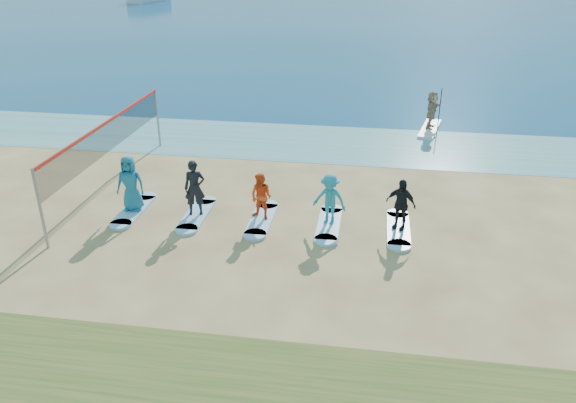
# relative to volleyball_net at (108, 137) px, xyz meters

# --- Properties ---
(ground) EXTENTS (600.00, 600.00, 0.00)m
(ground) POSITION_rel_volleyball_net_xyz_m (8.19, -4.60, -1.90)
(ground) COLOR tan
(ground) RESTS_ON ground
(shallow_water) EXTENTS (600.00, 600.00, 0.00)m
(shallow_water) POSITION_rel_volleyball_net_xyz_m (8.19, 5.90, -1.90)
(shallow_water) COLOR teal
(shallow_water) RESTS_ON ground
(volleyball_net) EXTENTS (0.16, 9.09, 2.50)m
(volleyball_net) POSITION_rel_volleyball_net_xyz_m (0.00, 0.00, 0.00)
(volleyball_net) COLOR gray
(volleyball_net) RESTS_ON ground
(paddleboard) EXTENTS (1.32, 3.08, 0.12)m
(paddleboard) POSITION_rel_volleyball_net_xyz_m (11.81, 8.56, -1.84)
(paddleboard) COLOR silver
(paddleboard) RESTS_ON ground
(paddleboarder) EXTENTS (0.93, 1.67, 1.72)m
(paddleboarder) POSITION_rel_volleyball_net_xyz_m (11.81, 8.56, -0.93)
(paddleboarder) COLOR tan
(paddleboarder) RESTS_ON paddleboard
(boat_offshore_a) EXTENTS (4.26, 7.31, 1.90)m
(boat_offshore_a) POSITION_rel_volleyball_net_xyz_m (-23.32, 62.51, -1.90)
(boat_offshore_a) COLOR silver
(boat_offshore_a) RESTS_ON ground
(surfboard_0) EXTENTS (0.70, 2.20, 0.09)m
(surfboard_0) POSITION_rel_volleyball_net_xyz_m (1.49, -1.84, -1.86)
(surfboard_0) COLOR #98CAEB
(surfboard_0) RESTS_ON ground
(student_0) EXTENTS (0.93, 0.63, 1.86)m
(student_0) POSITION_rel_volleyball_net_xyz_m (1.49, -1.84, -0.89)
(student_0) COLOR #1C6987
(student_0) RESTS_ON surfboard_0
(surfboard_1) EXTENTS (0.70, 2.20, 0.09)m
(surfboard_1) POSITION_rel_volleyball_net_xyz_m (3.65, -1.84, -1.86)
(surfboard_1) COLOR #98CAEB
(surfboard_1) RESTS_ON ground
(student_1) EXTENTS (0.75, 0.59, 1.81)m
(student_1) POSITION_rel_volleyball_net_xyz_m (3.65, -1.84, -0.91)
(student_1) COLOR black
(student_1) RESTS_ON surfboard_1
(surfboard_2) EXTENTS (0.70, 2.20, 0.09)m
(surfboard_2) POSITION_rel_volleyball_net_xyz_m (5.81, -1.84, -1.86)
(surfboard_2) COLOR #98CAEB
(surfboard_2) RESTS_ON ground
(student_2) EXTENTS (0.89, 0.80, 1.51)m
(student_2) POSITION_rel_volleyball_net_xyz_m (5.81, -1.84, -1.06)
(student_2) COLOR #E64718
(student_2) RESTS_ON surfboard_2
(surfboard_3) EXTENTS (0.70, 2.20, 0.09)m
(surfboard_3) POSITION_rel_volleyball_net_xyz_m (7.97, -1.84, -1.86)
(surfboard_3) COLOR #98CAEB
(surfboard_3) RESTS_ON ground
(student_3) EXTENTS (1.18, 0.86, 1.64)m
(student_3) POSITION_rel_volleyball_net_xyz_m (7.97, -1.84, -0.99)
(student_3) COLOR teal
(student_3) RESTS_ON surfboard_3
(surfboard_4) EXTENTS (0.70, 2.20, 0.09)m
(surfboard_4) POSITION_rel_volleyball_net_xyz_m (10.13, -1.84, -1.86)
(surfboard_4) COLOR #98CAEB
(surfboard_4) RESTS_ON ground
(student_4) EXTENTS (1.03, 0.74, 1.62)m
(student_4) POSITION_rel_volleyball_net_xyz_m (10.13, -1.84, -1.00)
(student_4) COLOR black
(student_4) RESTS_ON surfboard_4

